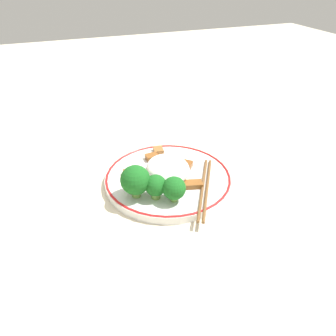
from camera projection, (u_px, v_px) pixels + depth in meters
ground_plane at (168, 182)px, 0.69m from camera, size 3.00×3.00×0.00m
plate at (168, 178)px, 0.69m from camera, size 0.26×0.26×0.02m
rice_mound at (168, 168)px, 0.67m from camera, size 0.10×0.09×0.04m
broccoli_back_left at (135, 180)px, 0.61m from camera, size 0.06×0.06×0.07m
broccoli_back_center at (156, 186)px, 0.61m from camera, size 0.04×0.04×0.05m
broccoli_back_right at (174, 188)px, 0.60m from camera, size 0.04×0.04×0.05m
meat_near_front at (152, 157)px, 0.74m from camera, size 0.02×0.03×0.01m
meat_near_left at (158, 150)px, 0.76m from camera, size 0.03×0.03×0.01m
meat_near_right at (130, 175)px, 0.68m from camera, size 0.04×0.03×0.01m
meat_near_back at (184, 164)px, 0.71m from camera, size 0.04×0.04×0.01m
meat_on_rice_edge at (193, 184)px, 0.65m from camera, size 0.03×0.04×0.01m
chopsticks at (205, 188)px, 0.64m from camera, size 0.18×0.11×0.01m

